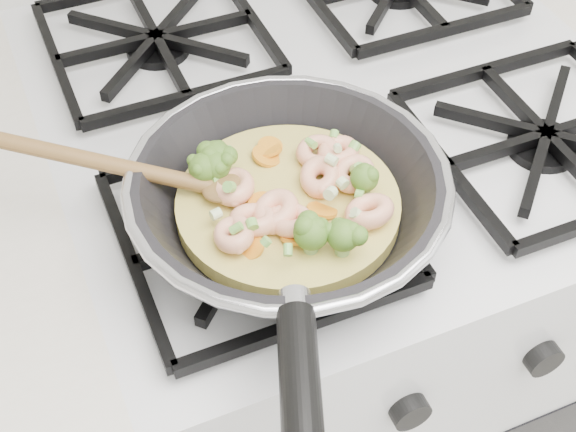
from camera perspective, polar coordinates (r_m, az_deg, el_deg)
name	(u,v)px	position (r m, az deg, el deg)	size (l,w,h in m)	color
stove	(324,336)	(1.19, 2.55, -8.37)	(0.60, 0.60, 0.92)	silver
skillet	(286,202)	(0.67, -0.13, 1.01)	(0.41, 0.46, 0.09)	black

